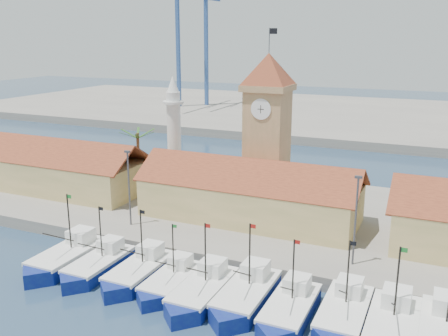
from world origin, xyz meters
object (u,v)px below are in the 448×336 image
at_px(clock_tower, 267,126).
at_px(minaret, 174,132).
at_px(boat_0, 66,259).
at_px(boat_5, 245,297).

height_order(clock_tower, minaret, clock_tower).
bearing_deg(clock_tower, boat_0, -120.18).
bearing_deg(boat_0, minaret, 93.02).
xyz_separation_m(boat_0, boat_5, (19.96, 0.35, -0.02)).
bearing_deg(minaret, boat_5, -49.73).
xyz_separation_m(boat_0, clock_tower, (13.66, 23.48, 11.13)).
distance_m(clock_tower, minaret, 15.30).
relative_size(boat_5, minaret, 0.64).
bearing_deg(boat_0, clock_tower, 59.82).
height_order(boat_0, minaret, minaret).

